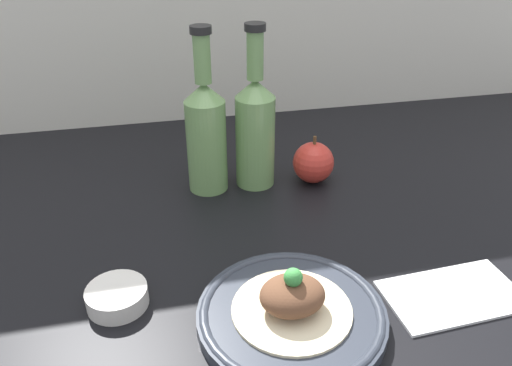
# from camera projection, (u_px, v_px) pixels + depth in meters

# --- Properties ---
(ground_plane) EXTENTS (1.80, 1.10, 0.04)m
(ground_plane) POSITION_uv_depth(u_px,v_px,m) (296.00, 252.00, 0.76)
(ground_plane) COLOR black
(plate) EXTENTS (0.23, 0.23, 0.02)m
(plate) POSITION_uv_depth(u_px,v_px,m) (291.00, 315.00, 0.61)
(plate) COLOR #2D333D
(plate) RESTS_ON ground_plane
(plated_food) EXTENTS (0.15, 0.15, 0.06)m
(plated_food) POSITION_uv_depth(u_px,v_px,m) (292.00, 299.00, 0.59)
(plated_food) COLOR beige
(plated_food) RESTS_ON plate
(cider_bottle_left) EXTENTS (0.07, 0.07, 0.28)m
(cider_bottle_left) POSITION_uv_depth(u_px,v_px,m) (206.00, 132.00, 0.84)
(cider_bottle_left) COLOR #729E5B
(cider_bottle_left) RESTS_ON ground_plane
(cider_bottle_right) EXTENTS (0.07, 0.07, 0.28)m
(cider_bottle_right) POSITION_uv_depth(u_px,v_px,m) (255.00, 128.00, 0.86)
(cider_bottle_right) COLOR #729E5B
(cider_bottle_right) RESTS_ON ground_plane
(apple) EXTENTS (0.07, 0.07, 0.09)m
(apple) POSITION_uv_depth(u_px,v_px,m) (313.00, 162.00, 0.90)
(apple) COLOR red
(apple) RESTS_ON ground_plane
(napkin) EXTENTS (0.18, 0.11, 0.01)m
(napkin) POSITION_uv_depth(u_px,v_px,m) (453.00, 294.00, 0.65)
(napkin) COLOR white
(napkin) RESTS_ON ground_plane
(dipping_bowl) EXTENTS (0.08, 0.08, 0.03)m
(dipping_bowl) POSITION_uv_depth(u_px,v_px,m) (117.00, 297.00, 0.63)
(dipping_bowl) COLOR silver
(dipping_bowl) RESTS_ON ground_plane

